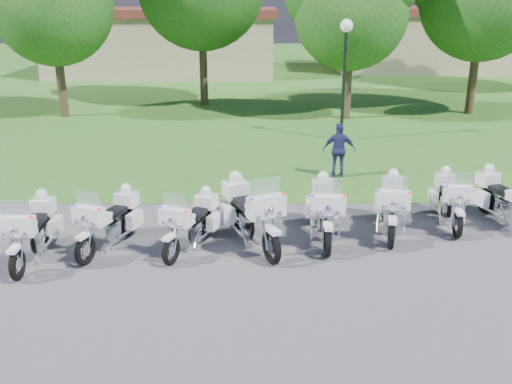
{
  "coord_description": "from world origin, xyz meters",
  "views": [
    {
      "loc": [
        -0.1,
        -10.48,
        5.04
      ],
      "look_at": [
        -0.07,
        1.2,
        0.95
      ],
      "focal_mm": 40.0,
      "sensor_mm": 36.0,
      "label": 1
    }
  ],
  "objects_px": {
    "motorcycle_6": "(450,198)",
    "bystander_c": "(339,150)",
    "lamp_post": "(345,50)",
    "motorcycle_4": "(325,209)",
    "motorcycle_3": "(250,212)",
    "motorcycle_5": "(392,204)",
    "motorcycle_0": "(33,229)",
    "motorcycle_2": "(192,221)",
    "motorcycle_7": "(506,197)",
    "motorcycle_1": "(110,220)"
  },
  "relations": [
    {
      "from": "motorcycle_6",
      "to": "bystander_c",
      "type": "bearing_deg",
      "value": -53.7
    },
    {
      "from": "motorcycle_6",
      "to": "bystander_c",
      "type": "height_order",
      "value": "bystander_c"
    },
    {
      "from": "motorcycle_6",
      "to": "lamp_post",
      "type": "bearing_deg",
      "value": -74.56
    },
    {
      "from": "motorcycle_4",
      "to": "lamp_post",
      "type": "height_order",
      "value": "lamp_post"
    },
    {
      "from": "lamp_post",
      "to": "motorcycle_3",
      "type": "bearing_deg",
      "value": -109.76
    },
    {
      "from": "motorcycle_3",
      "to": "lamp_post",
      "type": "relative_size",
      "value": 0.56
    },
    {
      "from": "motorcycle_5",
      "to": "motorcycle_0",
      "type": "bearing_deg",
      "value": 22.38
    },
    {
      "from": "motorcycle_0",
      "to": "bystander_c",
      "type": "distance_m",
      "value": 8.65
    },
    {
      "from": "motorcycle_6",
      "to": "bystander_c",
      "type": "distance_m",
      "value": 4.04
    },
    {
      "from": "motorcycle_2",
      "to": "motorcycle_5",
      "type": "xyz_separation_m",
      "value": [
        4.32,
        0.84,
        0.05
      ]
    },
    {
      "from": "motorcycle_3",
      "to": "motorcycle_0",
      "type": "bearing_deg",
      "value": -14.97
    },
    {
      "from": "motorcycle_6",
      "to": "motorcycle_7",
      "type": "distance_m",
      "value": 1.27
    },
    {
      "from": "motorcycle_1",
      "to": "motorcycle_6",
      "type": "relative_size",
      "value": 0.97
    },
    {
      "from": "motorcycle_5",
      "to": "motorcycle_2",
      "type": "bearing_deg",
      "value": 23.2
    },
    {
      "from": "motorcycle_0",
      "to": "lamp_post",
      "type": "height_order",
      "value": "lamp_post"
    },
    {
      "from": "motorcycle_4",
      "to": "motorcycle_0",
      "type": "bearing_deg",
      "value": 12.45
    },
    {
      "from": "motorcycle_5",
      "to": "bystander_c",
      "type": "height_order",
      "value": "bystander_c"
    },
    {
      "from": "motorcycle_5",
      "to": "motorcycle_6",
      "type": "relative_size",
      "value": 1.06
    },
    {
      "from": "motorcycle_1",
      "to": "motorcycle_5",
      "type": "bearing_deg",
      "value": -152.52
    },
    {
      "from": "motorcycle_0",
      "to": "motorcycle_2",
      "type": "distance_m",
      "value": 3.14
    },
    {
      "from": "motorcycle_0",
      "to": "motorcycle_7",
      "type": "distance_m",
      "value": 10.3
    },
    {
      "from": "motorcycle_0",
      "to": "motorcycle_3",
      "type": "height_order",
      "value": "motorcycle_3"
    },
    {
      "from": "motorcycle_2",
      "to": "motorcycle_3",
      "type": "bearing_deg",
      "value": -148.15
    },
    {
      "from": "motorcycle_2",
      "to": "lamp_post",
      "type": "distance_m",
      "value": 10.5
    },
    {
      "from": "motorcycle_6",
      "to": "motorcycle_7",
      "type": "xyz_separation_m",
      "value": [
        1.27,
        -0.06,
        0.03
      ]
    },
    {
      "from": "motorcycle_4",
      "to": "motorcycle_3",
      "type": "bearing_deg",
      "value": 14.49
    },
    {
      "from": "motorcycle_0",
      "to": "motorcycle_1",
      "type": "relative_size",
      "value": 1.08
    },
    {
      "from": "motorcycle_3",
      "to": "motorcycle_4",
      "type": "distance_m",
      "value": 1.64
    },
    {
      "from": "motorcycle_1",
      "to": "motorcycle_6",
      "type": "distance_m",
      "value": 7.59
    },
    {
      "from": "motorcycle_6",
      "to": "motorcycle_1",
      "type": "bearing_deg",
      "value": 15.55
    },
    {
      "from": "motorcycle_0",
      "to": "motorcycle_7",
      "type": "xyz_separation_m",
      "value": [
        10.15,
        1.79,
        0.01
      ]
    },
    {
      "from": "motorcycle_6",
      "to": "bystander_c",
      "type": "xyz_separation_m",
      "value": [
        -2.06,
        3.47,
        0.19
      ]
    },
    {
      "from": "motorcycle_3",
      "to": "lamp_post",
      "type": "bearing_deg",
      "value": -133.79
    },
    {
      "from": "motorcycle_3",
      "to": "motorcycle_4",
      "type": "bearing_deg",
      "value": 167.83
    },
    {
      "from": "motorcycle_7",
      "to": "bystander_c",
      "type": "bearing_deg",
      "value": -62.6
    },
    {
      "from": "motorcycle_0",
      "to": "lamp_post",
      "type": "distance_m",
      "value": 12.5
    },
    {
      "from": "motorcycle_7",
      "to": "lamp_post",
      "type": "xyz_separation_m",
      "value": [
        -2.62,
        7.86,
        2.54
      ]
    },
    {
      "from": "motorcycle_4",
      "to": "motorcycle_7",
      "type": "relative_size",
      "value": 1.06
    },
    {
      "from": "motorcycle_4",
      "to": "motorcycle_5",
      "type": "bearing_deg",
      "value": -166.03
    },
    {
      "from": "motorcycle_6",
      "to": "motorcycle_7",
      "type": "bearing_deg",
      "value": -176.99
    },
    {
      "from": "bystander_c",
      "to": "motorcycle_7",
      "type": "bearing_deg",
      "value": 138.75
    },
    {
      "from": "motorcycle_2",
      "to": "motorcycle_6",
      "type": "relative_size",
      "value": 0.93
    },
    {
      "from": "motorcycle_2",
      "to": "motorcycle_7",
      "type": "bearing_deg",
      "value": -146.95
    },
    {
      "from": "motorcycle_7",
      "to": "bystander_c",
      "type": "distance_m",
      "value": 4.86
    },
    {
      "from": "motorcycle_4",
      "to": "lamp_post",
      "type": "relative_size",
      "value": 0.55
    },
    {
      "from": "motorcycle_2",
      "to": "lamp_post",
      "type": "xyz_separation_m",
      "value": [
        4.42,
        9.16,
        2.59
      ]
    },
    {
      "from": "motorcycle_4",
      "to": "motorcycle_6",
      "type": "xyz_separation_m",
      "value": [
        2.97,
        0.83,
        -0.05
      ]
    },
    {
      "from": "motorcycle_1",
      "to": "motorcycle_7",
      "type": "bearing_deg",
      "value": -151.84
    },
    {
      "from": "motorcycle_3",
      "to": "bystander_c",
      "type": "height_order",
      "value": "motorcycle_3"
    },
    {
      "from": "motorcycle_0",
      "to": "motorcycle_4",
      "type": "xyz_separation_m",
      "value": [
        5.91,
        1.02,
        0.03
      ]
    }
  ]
}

